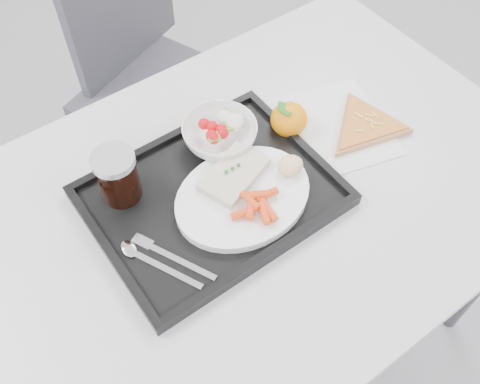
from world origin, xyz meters
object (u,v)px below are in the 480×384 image
salad_bowl (220,134)px  tangerine (289,119)px  dinner_plate (243,197)px  pizza_slice (365,126)px  cola_glass (117,175)px  tray (212,197)px  chair (146,60)px  table (249,212)px

salad_bowl → tangerine: size_ratio=1.50×
dinner_plate → salad_bowl: 0.15m
tangerine → pizza_slice: (0.14, -0.09, -0.02)m
cola_glass → salad_bowl: bearing=-0.7°
salad_bowl → tray: bearing=-131.7°
chair → tray: size_ratio=2.07×
tray → dinner_plate: size_ratio=1.67×
salad_bowl → cola_glass: cola_glass is taller
table → chair: 0.72m
salad_bowl → pizza_slice: (0.28, -0.14, -0.03)m
table → dinner_plate: dinner_plate is taller
chair → table: bearing=-101.0°
table → tangerine: size_ratio=11.83×
table → cola_glass: bearing=146.9°
table → tray: size_ratio=2.67×
tray → pizza_slice: tray is taller
cola_glass → tray: bearing=-37.3°
pizza_slice → table: bearing=178.2°
tray → cola_glass: (-0.14, 0.10, 0.06)m
tray → tangerine: tangerine is taller
dinner_plate → cola_glass: size_ratio=2.50×
tray → pizza_slice: size_ratio=1.70×
chair → tangerine: 0.66m
table → cola_glass: (-0.20, 0.13, 0.14)m
table → pizza_slice: size_ratio=4.55×
chair → dinner_plate: size_ratio=3.44×
table → chair: bearing=79.0°
tray → pizza_slice: bearing=-6.1°
dinner_plate → pizza_slice: (0.32, 0.00, -0.01)m
tangerine → pizza_slice: 0.17m
tray → pizza_slice: 0.37m
chair → tangerine: chair is taller
chair → pizza_slice: chair is taller
chair → salad_bowl: bearing=-101.4°
pizza_slice → cola_glass: bearing=164.2°
chair → cola_glass: bearing=-121.1°
salad_bowl → cola_glass: bearing=179.3°
salad_bowl → table: bearing=-99.2°
chair → dinner_plate: bearing=-102.8°
pizza_slice → dinner_plate: bearing=-179.3°
dinner_plate → salad_bowl: (0.05, 0.14, 0.01)m
chair → cola_glass: 0.71m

